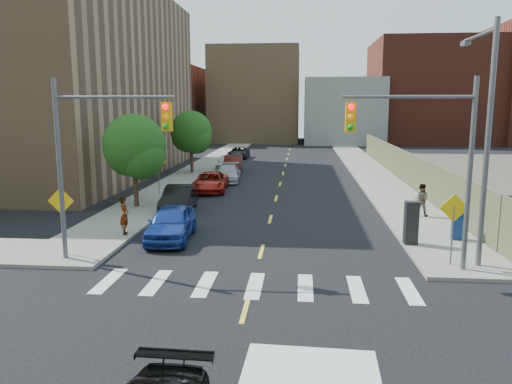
% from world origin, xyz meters
% --- Properties ---
extents(ground, '(160.00, 160.00, 0.00)m').
position_xyz_m(ground, '(0.00, 0.00, 0.00)').
color(ground, black).
rests_on(ground, ground).
extents(sidewalk_nw, '(3.50, 73.00, 0.15)m').
position_xyz_m(sidewalk_nw, '(-7.75, 41.50, 0.07)').
color(sidewalk_nw, gray).
rests_on(sidewalk_nw, ground).
extents(sidewalk_ne, '(3.50, 73.00, 0.15)m').
position_xyz_m(sidewalk_ne, '(7.75, 41.50, 0.07)').
color(sidewalk_ne, gray).
rests_on(sidewalk_ne, ground).
extents(fence_north, '(0.12, 44.00, 2.50)m').
position_xyz_m(fence_north, '(9.60, 28.00, 1.25)').
color(fence_north, '#666D4C').
rests_on(fence_north, ground).
extents(building_nw, '(22.00, 30.00, 16.00)m').
position_xyz_m(building_nw, '(-22.00, 30.00, 8.00)').
color(building_nw, '#8C6B4C').
rests_on(building_nw, ground).
extents(bg_bldg_west, '(14.00, 18.00, 12.00)m').
position_xyz_m(bg_bldg_west, '(-22.00, 70.00, 6.00)').
color(bg_bldg_west, '#592319').
rests_on(bg_bldg_west, ground).
extents(bg_bldg_midwest, '(14.00, 16.00, 15.00)m').
position_xyz_m(bg_bldg_midwest, '(-6.00, 72.00, 7.50)').
color(bg_bldg_midwest, '#8C6B4C').
rests_on(bg_bldg_midwest, ground).
extents(bg_bldg_center, '(12.00, 16.00, 10.00)m').
position_xyz_m(bg_bldg_center, '(8.00, 70.00, 5.00)').
color(bg_bldg_center, gray).
rests_on(bg_bldg_center, ground).
extents(bg_bldg_east, '(18.00, 18.00, 16.00)m').
position_xyz_m(bg_bldg_east, '(22.00, 72.00, 8.00)').
color(bg_bldg_east, '#592319').
rests_on(bg_bldg_east, ground).
extents(signal_nw, '(4.59, 0.30, 7.00)m').
position_xyz_m(signal_nw, '(-5.98, 6.00, 4.53)').
color(signal_nw, '#59595E').
rests_on(signal_nw, ground).
extents(signal_ne, '(4.59, 0.30, 7.00)m').
position_xyz_m(signal_ne, '(5.98, 6.00, 4.53)').
color(signal_ne, '#59595E').
rests_on(signal_ne, ground).
extents(streetlight_ne, '(0.25, 3.70, 9.00)m').
position_xyz_m(streetlight_ne, '(8.20, 6.90, 5.22)').
color(streetlight_ne, '#59595E').
rests_on(streetlight_ne, ground).
extents(warn_sign_nw, '(1.06, 0.06, 2.83)m').
position_xyz_m(warn_sign_nw, '(-7.80, 6.50, 1.99)').
color(warn_sign_nw, '#59595E').
rests_on(warn_sign_nw, ground).
extents(warn_sign_ne, '(1.06, 0.06, 2.83)m').
position_xyz_m(warn_sign_ne, '(7.20, 6.50, 1.99)').
color(warn_sign_ne, '#59595E').
rests_on(warn_sign_ne, ground).
extents(warn_sign_midwest, '(1.06, 0.06, 2.83)m').
position_xyz_m(warn_sign_midwest, '(-7.80, 20.00, 1.99)').
color(warn_sign_midwest, '#59595E').
rests_on(warn_sign_midwest, ground).
extents(tree_west_near, '(3.66, 3.64, 5.52)m').
position_xyz_m(tree_west_near, '(-8.00, 16.05, 3.48)').
color(tree_west_near, '#332114').
rests_on(tree_west_near, ground).
extents(tree_west_far, '(3.66, 3.64, 5.52)m').
position_xyz_m(tree_west_far, '(-8.00, 31.05, 3.48)').
color(tree_west_far, '#332114').
rests_on(tree_west_far, ground).
extents(parked_car_blue, '(2.12, 4.67, 1.56)m').
position_xyz_m(parked_car_blue, '(-4.20, 9.51, 0.78)').
color(parked_car_blue, '#1B3998').
rests_on(parked_car_blue, ground).
extents(parked_car_black, '(1.80, 4.56, 1.48)m').
position_xyz_m(parked_car_black, '(-5.31, 15.46, 0.74)').
color(parked_car_black, black).
rests_on(parked_car_black, ground).
extents(parked_car_red, '(2.54, 4.97, 1.34)m').
position_xyz_m(parked_car_red, '(-4.73, 22.23, 0.67)').
color(parked_car_red, '#A31810').
rests_on(parked_car_red, ground).
extents(parked_car_silver, '(2.17, 4.71, 1.33)m').
position_xyz_m(parked_car_silver, '(-4.20, 26.92, 0.67)').
color(parked_car_silver, '#999AA0').
rests_on(parked_car_silver, ground).
extents(parked_car_white, '(1.80, 4.33, 1.46)m').
position_xyz_m(parked_car_white, '(-5.32, 33.77, 0.73)').
color(parked_car_white, silver).
rests_on(parked_car_white, ground).
extents(parked_car_maroon, '(1.87, 4.58, 1.48)m').
position_xyz_m(parked_car_maroon, '(-4.54, 32.34, 0.74)').
color(parked_car_maroon, '#42120D').
rests_on(parked_car_maroon, ground).
extents(parked_car_grey, '(2.21, 4.65, 1.28)m').
position_xyz_m(parked_car_grey, '(-5.50, 44.21, 0.64)').
color(parked_car_grey, black).
rests_on(parked_car_grey, ground).
extents(mailbox, '(0.54, 0.42, 1.28)m').
position_xyz_m(mailbox, '(8.55, 10.15, 0.77)').
color(mailbox, navy).
rests_on(mailbox, sidewalk_ne).
extents(payphone, '(0.57, 0.48, 1.85)m').
position_xyz_m(payphone, '(6.30, 9.23, 1.07)').
color(payphone, black).
rests_on(payphone, sidewalk_ne).
extents(pedestrian_west, '(0.61, 0.74, 1.74)m').
position_xyz_m(pedestrian_west, '(-6.43, 9.68, 1.02)').
color(pedestrian_west, gray).
rests_on(pedestrian_west, sidewalk_nw).
extents(pedestrian_east, '(1.02, 0.91, 1.74)m').
position_xyz_m(pedestrian_east, '(8.00, 14.88, 1.02)').
color(pedestrian_east, gray).
rests_on(pedestrian_east, sidewalk_ne).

